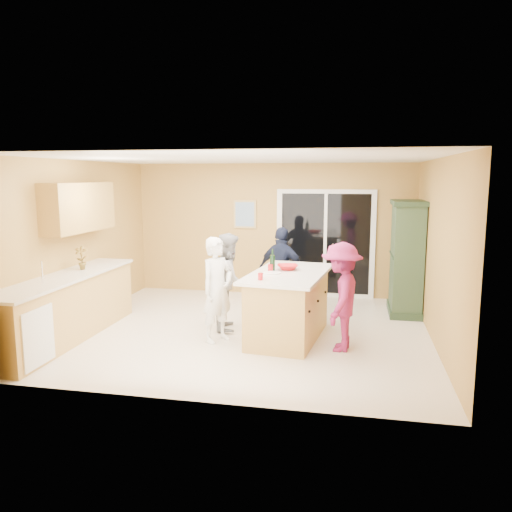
% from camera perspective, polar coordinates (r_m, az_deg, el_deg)
% --- Properties ---
extents(floor, '(5.50, 5.50, 0.00)m').
position_cam_1_polar(floor, '(7.76, -1.25, -8.50)').
color(floor, beige).
rests_on(floor, ground).
extents(ceiling, '(5.50, 5.00, 0.10)m').
position_cam_1_polar(ceiling, '(7.40, -1.32, 11.07)').
color(ceiling, silver).
rests_on(ceiling, wall_back).
extents(wall_back, '(5.50, 0.10, 2.60)m').
position_cam_1_polar(wall_back, '(9.90, 1.87, 3.02)').
color(wall_back, tan).
rests_on(wall_back, ground).
extents(wall_front, '(5.50, 0.10, 2.60)m').
position_cam_1_polar(wall_front, '(5.09, -7.42, -2.79)').
color(wall_front, tan).
rests_on(wall_front, ground).
extents(wall_left, '(0.10, 5.00, 2.60)m').
position_cam_1_polar(wall_left, '(8.50, -19.70, 1.50)').
color(wall_left, tan).
rests_on(wall_left, ground).
extents(wall_right, '(0.10, 5.00, 2.60)m').
position_cam_1_polar(wall_right, '(7.38, 20.05, 0.41)').
color(wall_right, tan).
rests_on(wall_right, ground).
extents(left_cabinet_run, '(0.65, 3.05, 1.24)m').
position_cam_1_polar(left_cabinet_run, '(7.62, -21.46, -5.85)').
color(left_cabinet_run, '#B98F48').
rests_on(left_cabinet_run, floor).
extents(upper_cabinets, '(0.35, 1.60, 0.75)m').
position_cam_1_polar(upper_cabinets, '(8.19, -19.58, 5.28)').
color(upper_cabinets, '#B98F48').
rests_on(upper_cabinets, wall_left).
extents(sliding_door, '(1.90, 0.07, 2.10)m').
position_cam_1_polar(sliding_door, '(9.78, 7.91, 1.39)').
color(sliding_door, silver).
rests_on(sliding_door, floor).
extents(framed_picture, '(0.46, 0.04, 0.56)m').
position_cam_1_polar(framed_picture, '(9.96, -1.27, 4.79)').
color(framed_picture, tan).
rests_on(framed_picture, wall_back).
extents(kitchen_island, '(1.22, 1.97, 0.98)m').
position_cam_1_polar(kitchen_island, '(7.31, 3.71, -5.86)').
color(kitchen_island, '#B98F48').
rests_on(kitchen_island, floor).
extents(green_hutch, '(0.56, 1.06, 1.95)m').
position_cam_1_polar(green_hutch, '(8.89, 16.82, -0.34)').
color(green_hutch, '#213622').
rests_on(green_hutch, floor).
extents(woman_white, '(0.59, 0.66, 1.50)m').
position_cam_1_polar(woman_white, '(7.11, -4.45, -3.87)').
color(woman_white, white).
rests_on(woman_white, floor).
extents(woman_grey, '(0.70, 0.83, 1.49)m').
position_cam_1_polar(woman_grey, '(7.70, -3.08, -2.89)').
color(woman_grey, gray).
rests_on(woman_grey, floor).
extents(woman_navy, '(0.95, 0.62, 1.50)m').
position_cam_1_polar(woman_navy, '(8.56, 2.98, -1.67)').
color(woman_navy, '#172032').
rests_on(woman_navy, floor).
extents(woman_magenta, '(0.66, 1.01, 1.48)m').
position_cam_1_polar(woman_magenta, '(6.84, 9.71, -4.62)').
color(woman_magenta, '#97214D').
rests_on(woman_magenta, floor).
extents(serving_bowl, '(0.37, 0.37, 0.08)m').
position_cam_1_polar(serving_bowl, '(7.38, 3.63, -1.28)').
color(serving_bowl, '#B21317').
rests_on(serving_bowl, kitchen_island).
extents(tulip_vase, '(0.22, 0.17, 0.37)m').
position_cam_1_polar(tulip_vase, '(8.01, -19.32, -0.18)').
color(tulip_vase, '#9E240F').
rests_on(tulip_vase, left_cabinet_run).
extents(tumbler_near, '(0.09, 0.09, 0.11)m').
position_cam_1_polar(tumbler_near, '(7.23, 1.66, -1.36)').
color(tumbler_near, '#B21317').
rests_on(tumbler_near, kitchen_island).
extents(tumbler_far, '(0.09, 0.09, 0.10)m').
position_cam_1_polar(tumbler_far, '(6.63, 0.51, -2.35)').
color(tumbler_far, '#B21317').
rests_on(tumbler_far, kitchen_island).
extents(wine_bottle, '(0.07, 0.07, 0.32)m').
position_cam_1_polar(wine_bottle, '(7.24, 1.89, -0.76)').
color(wine_bottle, black).
rests_on(wine_bottle, kitchen_island).
extents(white_plate, '(0.31, 0.31, 0.02)m').
position_cam_1_polar(white_plate, '(7.08, 1.82, -1.95)').
color(white_plate, white).
rests_on(white_plate, kitchen_island).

